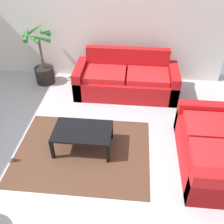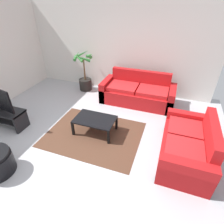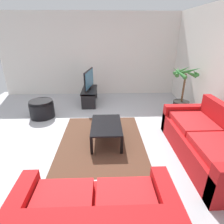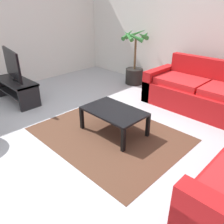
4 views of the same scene
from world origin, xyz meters
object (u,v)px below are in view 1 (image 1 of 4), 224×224
(coffee_table, at_px, (82,133))
(potted_palm, at_px, (43,64))
(couch_main, at_px, (126,80))
(couch_loveseat, at_px, (213,149))

(coffee_table, distance_m, potted_palm, 2.40)
(couch_main, xyz_separation_m, coffee_table, (-0.62, -1.76, 0.03))
(couch_main, xyz_separation_m, couch_loveseat, (1.43, -1.90, -0.00))
(couch_main, distance_m, coffee_table, 1.87)
(coffee_table, height_order, potted_palm, potted_palm)
(couch_main, bearing_deg, potted_palm, 172.04)
(couch_loveseat, xyz_separation_m, coffee_table, (-2.04, 0.14, 0.04))
(coffee_table, bearing_deg, couch_main, 70.71)
(couch_main, distance_m, potted_palm, 1.92)
(couch_loveseat, relative_size, coffee_table, 1.77)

